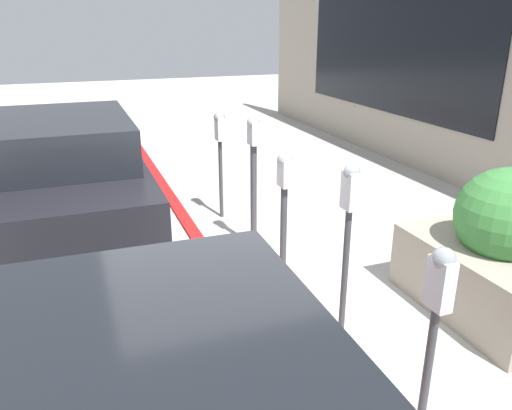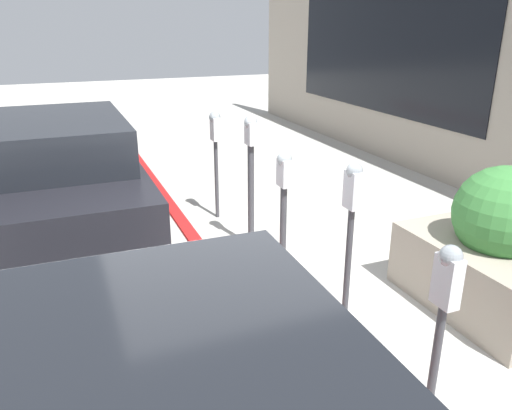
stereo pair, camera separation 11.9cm
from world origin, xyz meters
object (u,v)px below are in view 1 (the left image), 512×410
object	(u,v)px
parking_meter_nearest	(437,307)
parking_meter_farthest	(220,139)
planter_box	(498,256)
parked_car_middle	(66,167)
parking_meter_second	(348,220)
parking_meter_fourth	(254,163)
parking_meter_middle	(284,197)

from	to	relation	value
parking_meter_nearest	parking_meter_farthest	bearing A→B (deg)	0.48
planter_box	parked_car_middle	xyz separation A→B (m)	(3.74, 3.58, 0.20)
parking_meter_second	parking_meter_farthest	size ratio (longest dim) A/B	1.08
parking_meter_farthest	parked_car_middle	distance (m)	2.04
parking_meter_nearest	planter_box	bearing A→B (deg)	-56.63
parking_meter_farthest	planter_box	distance (m)	3.59
parking_meter_second	parking_meter_fourth	world-z (taller)	same
parking_meter_fourth	parking_meter_farthest	bearing A→B (deg)	4.25
planter_box	parking_meter_farthest	bearing A→B (deg)	27.99
parking_meter_second	parked_car_middle	xyz separation A→B (m)	(3.76, 1.99, -0.38)
parking_meter_middle	planter_box	distance (m)	2.01
planter_box	parked_car_middle	distance (m)	5.18
parking_meter_nearest	parking_meter_second	bearing A→B (deg)	-1.67
parking_meter_nearest	parking_meter_middle	size ratio (longest dim) A/B	0.97
parking_meter_fourth	parking_meter_farthest	size ratio (longest dim) A/B	1.08
parking_meter_second	planter_box	size ratio (longest dim) A/B	1.00
parking_meter_middle	parking_meter_second	bearing A→B (deg)	-176.81
parking_meter_fourth	parking_meter_farthest	distance (m)	1.06
parking_meter_nearest	parking_meter_fourth	bearing A→B (deg)	-0.78
parking_meter_fourth	parking_meter_middle	bearing A→B (deg)	176.01
parking_meter_nearest	parking_meter_middle	world-z (taller)	parking_meter_middle
parking_meter_middle	parking_meter_fourth	bearing A→B (deg)	-3.99
parking_meter_second	parking_meter_farthest	xyz separation A→B (m)	(3.15, 0.07, -0.04)
parking_meter_middle	parking_meter_fourth	world-z (taller)	parking_meter_fourth
parking_meter_middle	planter_box	bearing A→B (deg)	-122.24
parking_meter_nearest	parking_meter_fourth	size ratio (longest dim) A/B	0.87
parking_meter_farthest	parked_car_middle	xyz separation A→B (m)	(0.61, 1.92, -0.34)
parking_meter_farthest	planter_box	world-z (taller)	parking_meter_farthest
parking_meter_second	parking_meter_middle	distance (m)	1.08
parking_meter_nearest	parking_meter_farthest	distance (m)	4.20
parking_meter_middle	planter_box	world-z (taller)	parking_meter_middle
parking_meter_second	parking_meter_fourth	xyz separation A→B (m)	(2.09, -0.01, -0.09)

